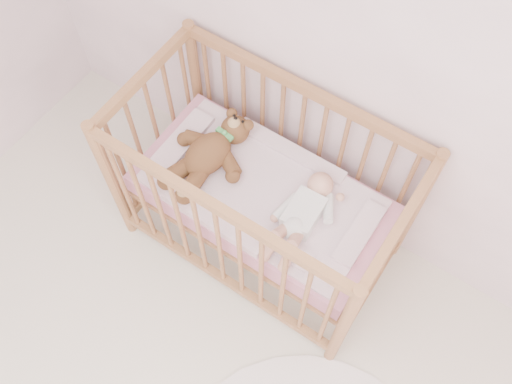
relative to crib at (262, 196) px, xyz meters
The scene contains 6 objects.
wall_back 1.01m from the crib, 46.98° to the left, with size 4.00×0.02×2.70m, color white.
crib is the anchor object (origin of this frame).
mattress 0.01m from the crib, ahead, with size 1.22×0.62×0.13m, color pink.
blanket 0.06m from the crib, ahead, with size 1.10×0.58×0.06m, color #CF8EA4, non-canonical shape.
baby 0.28m from the crib, ahead, with size 0.27×0.55×0.13m, color white, non-canonical shape.
teddy_bear 0.33m from the crib, behind, with size 0.41×0.58×0.16m, color brown, non-canonical shape.
Camera 1 is at (0.34, 0.48, 2.95)m, focal length 40.00 mm.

